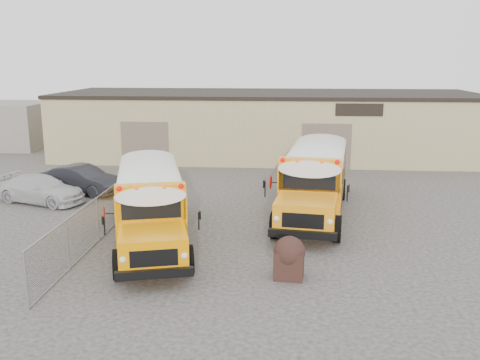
# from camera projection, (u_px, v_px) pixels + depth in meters

# --- Properties ---
(ground) EXTENTS (120.00, 120.00, 0.00)m
(ground) POSITION_uv_depth(u_px,v_px,m) (249.00, 245.00, 20.77)
(ground) COLOR #32302E
(ground) RESTS_ON ground
(warehouse) EXTENTS (30.20, 10.20, 4.67)m
(warehouse) POSITION_uv_depth(u_px,v_px,m) (267.00, 123.00, 39.66)
(warehouse) COLOR tan
(warehouse) RESTS_ON ground
(chainlink_fence) EXTENTS (0.07, 18.07, 1.81)m
(chainlink_fence) POSITION_uv_depth(u_px,v_px,m) (121.00, 200.00, 23.97)
(chainlink_fence) COLOR gray
(chainlink_fence) RESTS_ON ground
(school_bus_left) EXTENTS (4.95, 10.29, 2.93)m
(school_bus_left) POSITION_uv_depth(u_px,v_px,m) (148.00, 167.00, 27.21)
(school_bus_left) COLOR #F99201
(school_bus_left) RESTS_ON ground
(school_bus_right) EXTENTS (4.01, 10.91, 3.12)m
(school_bus_right) POSITION_uv_depth(u_px,v_px,m) (324.00, 151.00, 31.37)
(school_bus_right) COLOR orange
(school_bus_right) RESTS_ON ground
(tarp_bundle) EXTENTS (1.05, 1.05, 1.43)m
(tarp_bundle) POSITION_uv_depth(u_px,v_px,m) (289.00, 257.00, 17.57)
(tarp_bundle) COLOR black
(tarp_bundle) RESTS_ON ground
(car_white) EXTENTS (5.07, 3.28, 1.37)m
(car_white) POSITION_uv_depth(u_px,v_px,m) (41.00, 189.00, 26.85)
(car_white) COLOR silver
(car_white) RESTS_ON ground
(car_dark) EXTENTS (4.79, 3.05, 1.49)m
(car_dark) POSITION_uv_depth(u_px,v_px,m) (82.00, 179.00, 28.71)
(car_dark) COLOR black
(car_dark) RESTS_ON ground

